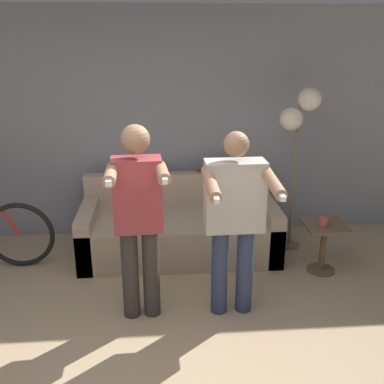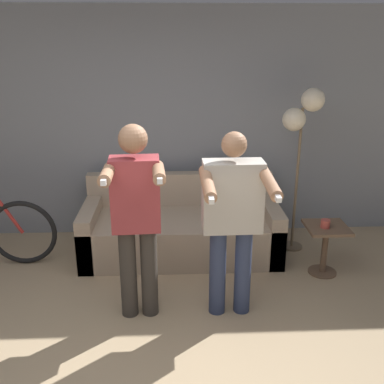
# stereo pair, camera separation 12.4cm
# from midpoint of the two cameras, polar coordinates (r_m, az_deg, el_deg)

# --- Properties ---
(wall_back) EXTENTS (10.00, 0.05, 2.60)m
(wall_back) POSITION_cam_midpoint_polar(r_m,az_deg,el_deg) (5.20, -4.94, 8.38)
(wall_back) COLOR gray
(wall_back) RESTS_ON ground_plane
(couch) EXTENTS (2.09, 0.92, 0.81)m
(couch) POSITION_cam_midpoint_polar(r_m,az_deg,el_deg) (4.92, -0.68, -4.81)
(couch) COLOR tan
(couch) RESTS_ON ground_plane
(person_left) EXTENTS (0.48, 0.69, 1.65)m
(person_left) POSITION_cam_midpoint_polar(r_m,az_deg,el_deg) (3.59, -6.14, -2.54)
(person_left) COLOR #38332D
(person_left) RESTS_ON ground_plane
(person_right) EXTENTS (0.56, 0.68, 1.59)m
(person_right) POSITION_cam_midpoint_polar(r_m,az_deg,el_deg) (3.63, 6.13, -2.79)
(person_right) COLOR #2D3856
(person_right) RESTS_ON ground_plane
(cat) EXTENTS (0.51, 0.11, 0.17)m
(cat) POSITION_cam_midpoint_polar(r_m,az_deg,el_deg) (5.09, 5.18, 3.28)
(cat) COLOR #3D3833
(cat) RESTS_ON couch
(floor_lamp) EXTENTS (0.42, 0.24, 1.78)m
(floor_lamp) POSITION_cam_midpoint_polar(r_m,az_deg,el_deg) (4.84, 14.60, 8.98)
(floor_lamp) COLOR #756047
(floor_lamp) RESTS_ON ground_plane
(side_table) EXTENTS (0.40, 0.40, 0.51)m
(side_table) POSITION_cam_midpoint_polar(r_m,az_deg,el_deg) (4.68, 17.33, -5.85)
(side_table) COLOR brown
(side_table) RESTS_ON ground_plane
(cup) EXTENTS (0.09, 0.09, 0.08)m
(cup) POSITION_cam_midpoint_polar(r_m,az_deg,el_deg) (4.56, 17.33, -3.87)
(cup) COLOR #B7473D
(cup) RESTS_ON side_table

